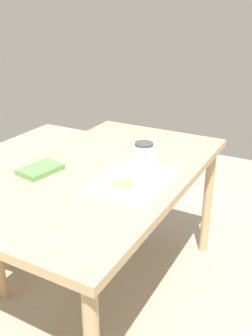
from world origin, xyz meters
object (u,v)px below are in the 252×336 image
object	(u,v)px
pastry_plate	(122,187)
coffee_mug	(144,156)
small_book	(40,169)
dining_table	(104,185)
pastry	(122,181)

from	to	relation	value
pastry_plate	coffee_mug	bearing A→B (deg)	2.76
pastry_plate	small_book	bearing A→B (deg)	92.98
dining_table	coffee_mug	distance (m)	0.23
coffee_mug	dining_table	bearing A→B (deg)	117.59
dining_table	pastry_plate	distance (m)	0.23
coffee_mug	small_book	bearing A→B (deg)	121.15
pastry	coffee_mug	size ratio (longest dim) A/B	0.65
small_book	coffee_mug	bearing A→B (deg)	-48.83
pastry_plate	small_book	size ratio (longest dim) A/B	0.84
pastry	small_book	world-z (taller)	pastry
coffee_mug	small_book	xyz separation A→B (m)	(-0.23, 0.39, -0.06)
coffee_mug	small_book	distance (m)	0.46
small_book	pastry	bearing A→B (deg)	-77.00
dining_table	pastry_plate	bearing A→B (deg)	-127.89
pastry	pastry_plate	bearing A→B (deg)	0.00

